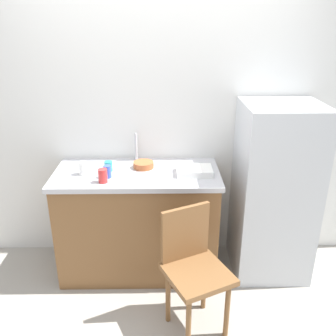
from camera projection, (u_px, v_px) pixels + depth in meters
name	position (u px, v px, depth m)	size (l,w,h in m)	color
ground_plane	(157.00, 321.00, 2.68)	(8.00, 8.00, 0.00)	#9E998E
back_wall	(157.00, 123.00, 3.14)	(4.80, 0.10, 2.45)	silver
cabinet_base	(139.00, 223.00, 3.11)	(1.29, 0.60, 0.88)	brown
countertop	(137.00, 174.00, 2.94)	(1.33, 0.64, 0.04)	#B7B7BC
faucet	(136.00, 147.00, 3.11)	(0.02, 0.02, 0.25)	#B7B7BC
refrigerator	(274.00, 192.00, 3.02)	(0.60, 0.60, 1.47)	silver
chair	(193.00, 266.00, 2.49)	(0.53, 0.53, 0.89)	brown
dish_tray	(194.00, 171.00, 2.88)	(0.28, 0.20, 0.05)	white
terracotta_bowl	(143.00, 165.00, 3.00)	(0.17, 0.17, 0.05)	#B25B33
cup_white	(83.00, 168.00, 2.86)	(0.07, 0.07, 0.10)	white
cup_blue	(107.00, 172.00, 2.81)	(0.06, 0.06, 0.10)	blue
cup_teal	(108.00, 166.00, 2.92)	(0.06, 0.06, 0.08)	teal
cup_red	(103.00, 176.00, 2.72)	(0.07, 0.07, 0.11)	red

